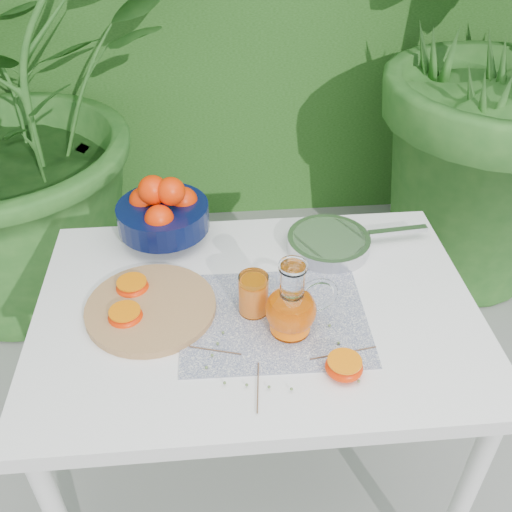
{
  "coord_description": "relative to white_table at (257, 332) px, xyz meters",
  "views": [
    {
      "loc": [
        -0.19,
        -0.87,
        1.63
      ],
      "look_at": [
        -0.11,
        0.09,
        0.88
      ],
      "focal_mm": 40.0,
      "sensor_mm": 36.0,
      "label": 1
    }
  ],
  "objects": [
    {
      "name": "ground",
      "position": [
        0.11,
        -0.07,
        -0.67
      ],
      "size": [
        60.0,
        60.0,
        0.0
      ],
      "primitive_type": "plane",
      "color": "#A3A09C"
    },
    {
      "name": "potted_plant_right",
      "position": [
        0.95,
        1.1,
        0.34
      ],
      "size": [
        2.72,
        2.72,
        2.02
      ],
      "primitive_type": "imported",
      "rotation": [
        0.0,
        0.0,
        2.05
      ],
      "color": "#275F20",
      "rests_on": "ground"
    },
    {
      "name": "white_table",
      "position": [
        0.0,
        0.0,
        0.0
      ],
      "size": [
        1.0,
        0.7,
        0.75
      ],
      "color": "white",
      "rests_on": "ground"
    },
    {
      "name": "placemat",
      "position": [
        0.03,
        -0.04,
        0.08
      ],
      "size": [
        0.41,
        0.33,
        0.0
      ],
      "primitive_type": "cube",
      "rotation": [
        0.0,
        0.0,
        -0.02
      ],
      "color": "#0D184B",
      "rests_on": "white_table"
    },
    {
      "name": "cutting_board",
      "position": [
        -0.24,
        0.01,
        0.09
      ],
      "size": [
        0.35,
        0.35,
        0.02
      ],
      "primitive_type": "cylinder",
      "rotation": [
        0.0,
        0.0,
        -0.22
      ],
      "color": "#B0864F",
      "rests_on": "white_table"
    },
    {
      "name": "fruit_bowl",
      "position": [
        -0.21,
        0.29,
        0.17
      ],
      "size": [
        0.25,
        0.25,
        0.19
      ],
      "color": "black",
      "rests_on": "white_table"
    },
    {
      "name": "juice_pitcher",
      "position": [
        0.07,
        -0.08,
        0.15
      ],
      "size": [
        0.16,
        0.12,
        0.18
      ],
      "color": "white",
      "rests_on": "white_table"
    },
    {
      "name": "juice_tumbler",
      "position": [
        -0.01,
        -0.02,
        0.13
      ],
      "size": [
        0.07,
        0.07,
        0.1
      ],
      "color": "white",
      "rests_on": "white_table"
    },
    {
      "name": "saute_pan",
      "position": [
        0.2,
        0.2,
        0.1
      ],
      "size": [
        0.38,
        0.23,
        0.04
      ],
      "color": "#B9B9BE",
      "rests_on": "white_table"
    },
    {
      "name": "orange_halves",
      "position": [
        -0.14,
        -0.05,
        0.1
      ],
      "size": [
        0.54,
        0.37,
        0.04
      ],
      "color": "#F22802",
      "rests_on": "white_table"
    },
    {
      "name": "thyme_sprigs",
      "position": [
        0.02,
        -0.17,
        0.09
      ],
      "size": [
        0.39,
        0.22,
        0.01
      ],
      "color": "brown",
      "rests_on": "white_table"
    }
  ]
}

